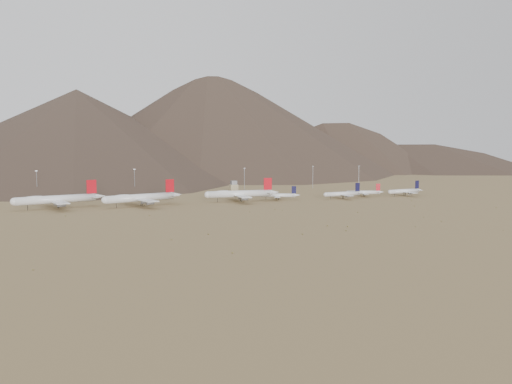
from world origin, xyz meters
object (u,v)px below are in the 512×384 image
object	(u,v)px
widebody_east	(240,194)
widebody_centre	(141,198)
widebody_west	(57,199)
control_tower	(234,187)
narrowbody_a	(279,195)
narrowbody_b	(343,194)

from	to	relation	value
widebody_east	widebody_centre	bearing A→B (deg)	-174.57
widebody_west	control_tower	bearing A→B (deg)	11.54
widebody_east	widebody_west	bearing A→B (deg)	-179.10
widebody_east	control_tower	size ratio (longest dim) A/B	5.72
narrowbody_a	control_tower	world-z (taller)	narrowbody_a
control_tower	narrowbody_a	bearing A→B (deg)	-78.29
widebody_west	narrowbody_b	world-z (taller)	widebody_west
widebody_centre	control_tower	distance (m)	142.83
widebody_east	narrowbody_a	xyz separation A→B (m)	(38.26, 3.06, -2.98)
narrowbody_a	narrowbody_b	size ratio (longest dim) A/B	0.82
widebody_centre	narrowbody_a	distance (m)	124.91
widebody_centre	widebody_west	bearing A→B (deg)	154.84
narrowbody_a	control_tower	bearing A→B (deg)	123.13
widebody_west	widebody_centre	bearing A→B (deg)	-22.14
narrowbody_a	narrowbody_b	bearing A→B (deg)	10.00
widebody_centre	control_tower	bearing A→B (deg)	22.93
widebody_east	control_tower	distance (m)	90.93
widebody_west	narrowbody_a	xyz separation A→B (m)	(188.23, 2.08, -3.33)
widebody_west	widebody_east	bearing A→B (deg)	-16.03
widebody_centre	narrowbody_a	world-z (taller)	widebody_centre
widebody_centre	control_tower	xyz separation A→B (m)	(106.79, 94.83, -1.87)
narrowbody_a	control_tower	xyz separation A→B (m)	(-17.73, 85.51, 1.28)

